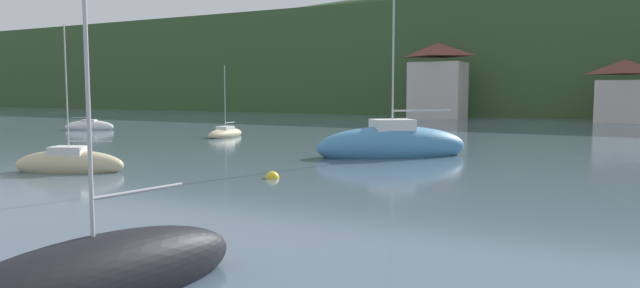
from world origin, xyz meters
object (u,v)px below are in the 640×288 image
sailboat_far_5 (225,134)px  shore_building_westcentral (624,92)px  sailboat_far_9 (89,127)px  sailboat_near_6 (95,282)px  mooring_buoy_near (272,178)px  sailboat_far_1 (392,145)px  shore_building_west (438,82)px  sailboat_mid_4 (69,164)px

sailboat_far_5 → shore_building_westcentral: bearing=137.0°
sailboat_far_5 → sailboat_far_9: bearing=-99.4°
sailboat_near_6 → mooring_buoy_near: sailboat_near_6 is taller
sailboat_far_9 → sailboat_far_1: bearing=-42.9°
shore_building_west → shore_building_westcentral: size_ratio=1.38×
shore_building_west → sailboat_mid_4: size_ratio=1.43×
sailboat_far_5 → sailboat_far_1: bearing=61.2°
shore_building_west → sailboat_mid_4: 54.66m
mooring_buoy_near → shore_building_westcentral: bearing=78.0°
sailboat_far_5 → sailboat_far_9: (-15.30, 0.44, 0.05)m
shore_building_westcentral → sailboat_mid_4: (-19.57, -54.30, -2.95)m
sailboat_far_5 → sailboat_near_6: bearing=26.6°
shore_building_west → sailboat_far_1: sailboat_far_1 is taller
sailboat_mid_4 → mooring_buoy_near: size_ratio=11.99×
shore_building_west → mooring_buoy_near: (9.59, -51.87, -4.52)m
sailboat_far_1 → sailboat_far_5: (-15.69, 6.04, -0.32)m
sailboat_far_1 → sailboat_far_5: sailboat_far_1 is taller
shore_building_west → sailboat_near_6: (14.57, -64.63, -4.16)m
sailboat_mid_4 → sailboat_far_5: bearing=-96.9°
shore_building_westcentral → sailboat_far_5: size_ratio=1.22×
sailboat_far_1 → sailboat_near_6: sailboat_far_1 is taller
shore_building_westcentral → sailboat_far_9: bearing=-138.9°
sailboat_far_9 → sailboat_mid_4: bearing=-72.5°
sailboat_mid_4 → mooring_buoy_near: 8.95m
shore_building_west → shore_building_westcentral: (20.62, -0.18, -1.24)m
sailboat_far_1 → mooring_buoy_near: size_ratio=22.87×
sailboat_near_6 → mooring_buoy_near: size_ratio=16.70×
sailboat_far_5 → sailboat_near_6: sailboat_near_6 is taller
sailboat_far_1 → sailboat_near_6: 22.63m
sailboat_near_6 → sailboat_far_9: (-34.74, 28.81, -0.07)m
sailboat_far_1 → mooring_buoy_near: 9.66m
shore_building_west → sailboat_mid_4: (1.04, -54.49, -4.18)m
shore_building_west → sailboat_far_9: bearing=-119.4°
shore_building_west → sailboat_mid_4: shore_building_west is taller
sailboat_far_9 → mooring_buoy_near: 33.82m
shore_building_westcentral → mooring_buoy_near: size_ratio=12.41×
shore_building_west → sailboat_far_1: size_ratio=0.75×
shore_building_westcentral → sailboat_far_5: shore_building_westcentral is taller
shore_building_westcentral → mooring_buoy_near: 52.95m
sailboat_far_9 → mooring_buoy_near: sailboat_far_9 is taller
shore_building_westcentral → sailboat_near_6: sailboat_near_6 is taller
sailboat_far_5 → shore_building_west: bearing=164.6°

